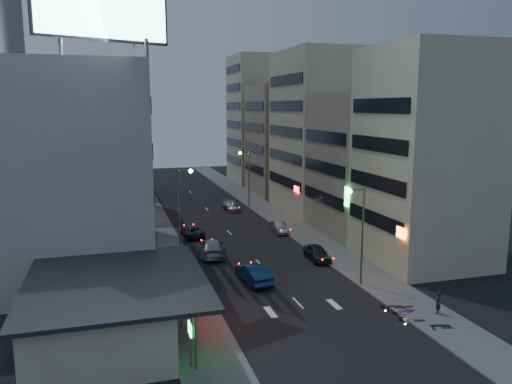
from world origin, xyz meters
name	(u,v)px	position (x,y,z in m)	size (l,w,h in m)	color
ground	(320,325)	(0.00, 0.00, 0.00)	(180.00, 180.00, 0.00)	black
sidewalk_left	(157,229)	(-8.00, 30.00, 0.06)	(4.00, 120.00, 0.12)	#4C4C4F
sidewalk_right	(283,220)	(8.00, 30.00, 0.06)	(4.00, 120.00, 0.12)	#4C4C4F
food_court	(103,309)	(-13.90, 2.00, 1.98)	(11.00, 13.00, 3.88)	#BFB996
white_building	(65,167)	(-17.00, 20.00, 9.00)	(14.00, 24.00, 18.00)	#A6A6A1
shophouse_near	(426,156)	(15.00, 10.50, 10.00)	(10.00, 11.00, 20.00)	#BFB996
shophouse_mid	(368,164)	(15.50, 22.00, 8.00)	(11.00, 12.00, 16.00)	tan
shophouse_far	(319,132)	(15.00, 35.00, 11.00)	(10.00, 14.00, 22.00)	#BFB996
far_left_a	(90,139)	(-15.50, 45.00, 10.00)	(11.00, 10.00, 20.00)	#A6A6A1
far_left_b	(90,149)	(-16.00, 58.00, 7.50)	(12.00, 10.00, 15.00)	gray
far_right_a	(285,140)	(15.50, 50.00, 9.00)	(11.00, 12.00, 18.00)	tan
far_right_b	(263,119)	(16.00, 64.00, 12.00)	(12.00, 12.00, 24.00)	#BFB996
billboard	(102,6)	(-12.99, 9.97, 21.66)	(9.52, 3.75, 6.20)	#595B60
street_lamp_right_near	(359,222)	(5.90, 6.00, 5.36)	(1.60, 0.44, 8.02)	#595B60
street_lamp_left	(183,196)	(-5.90, 22.00, 5.36)	(1.60, 0.44, 8.02)	#595B60
street_lamp_right_far	(246,170)	(5.90, 40.00, 5.36)	(1.60, 0.44, 8.02)	#595B60
parked_car_right_near	(317,253)	(5.60, 13.38, 0.71)	(1.67, 4.16, 1.42)	#2A2A2F
parked_car_right_mid	(279,227)	(5.60, 24.38, 0.64)	(1.35, 3.87, 1.27)	#AAADB2
parked_car_left	(192,231)	(-4.48, 25.43, 0.65)	(2.15, 4.67, 1.30)	#26272B
parked_car_right_far	(231,206)	(3.20, 38.16, 0.67)	(1.87, 4.59, 1.33)	#909498
road_car_blue	(254,274)	(-1.96, 9.13, 0.79)	(1.68, 4.82, 1.59)	navy
road_car_silver	(212,247)	(-3.73, 17.66, 0.82)	(2.30, 5.66, 1.64)	gray
person	(438,303)	(8.64, -0.84, 0.90)	(0.57, 0.37, 1.56)	black
scooter_black_a	(450,316)	(8.27, -2.69, 0.74)	(2.02, 0.67, 1.23)	black
scooter_silver_a	(422,310)	(7.13, -1.20, 0.74)	(2.01, 0.67, 1.23)	#B2B4BA
scooter_blue	(410,301)	(7.26, 0.50, 0.71)	(1.93, 0.64, 1.18)	navy
scooter_black_b	(403,298)	(7.09, 1.07, 0.75)	(2.05, 0.68, 1.25)	black
scooter_silver_b	(410,297)	(7.70, 1.13, 0.69)	(1.88, 0.63, 1.15)	gray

